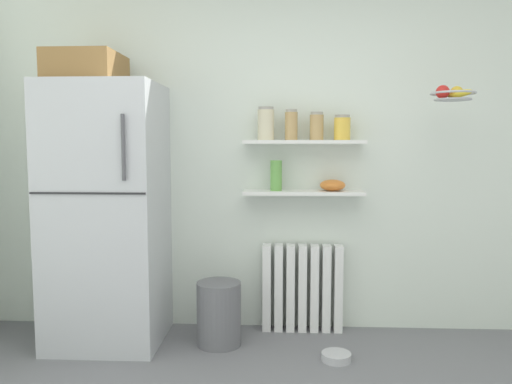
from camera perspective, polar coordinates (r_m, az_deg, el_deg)
name	(u,v)px	position (r m, az deg, el deg)	size (l,w,h in m)	color
back_wall	(284,153)	(3.72, 3.23, 4.49)	(7.04, 0.10, 2.60)	silver
refrigerator	(106,208)	(3.57, -16.63, -1.78)	(0.74, 0.70, 1.96)	#B7BABF
radiator	(302,288)	(3.75, 5.27, -10.77)	(0.58, 0.12, 0.63)	white
wall_shelf_lower	(303,192)	(3.58, 5.39, -0.05)	(0.85, 0.22, 0.03)	white
wall_shelf_upper	(304,142)	(3.57, 5.44, 5.68)	(0.85, 0.22, 0.03)	white
storage_jar_0	(266,124)	(3.57, 1.13, 7.75)	(0.12, 0.12, 0.23)	beige
storage_jar_1	(291,125)	(3.57, 4.02, 7.59)	(0.09, 0.09, 0.21)	tan
storage_jar_2	(317,126)	(3.57, 6.90, 7.41)	(0.10, 0.10, 0.20)	tan
storage_jar_3	(342,128)	(3.59, 9.75, 7.20)	(0.11, 0.11, 0.18)	yellow
vase	(276,176)	(3.57, 2.30, 1.88)	(0.08, 0.08, 0.22)	#66A84C
shelf_bowl	(333,185)	(3.59, 8.68, 0.77)	(0.18, 0.18, 0.08)	orange
trash_bin	(219,313)	(3.52, -4.22, -13.58)	(0.30, 0.30, 0.43)	slate
pet_food_bowl	(336,357)	(3.37, 9.09, -17.98)	(0.19, 0.19, 0.05)	#B7B7BC
hanging_fruit_basket	(452,94)	(3.47, 21.37, 10.32)	(0.28, 0.28, 0.10)	#B2B2B7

